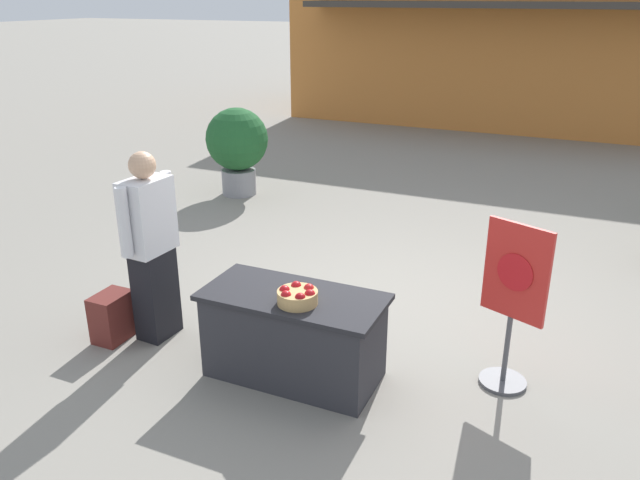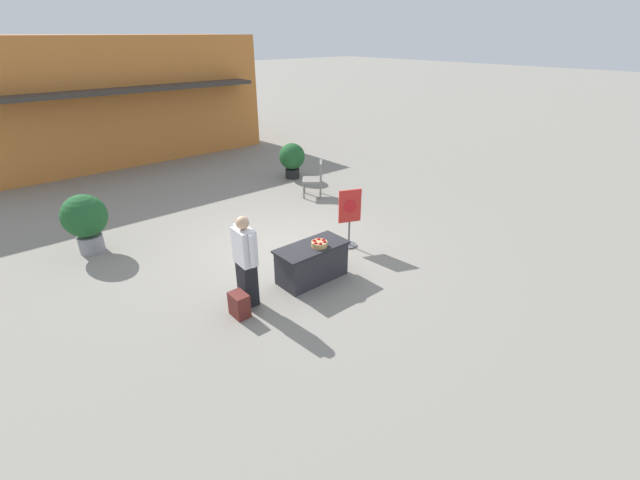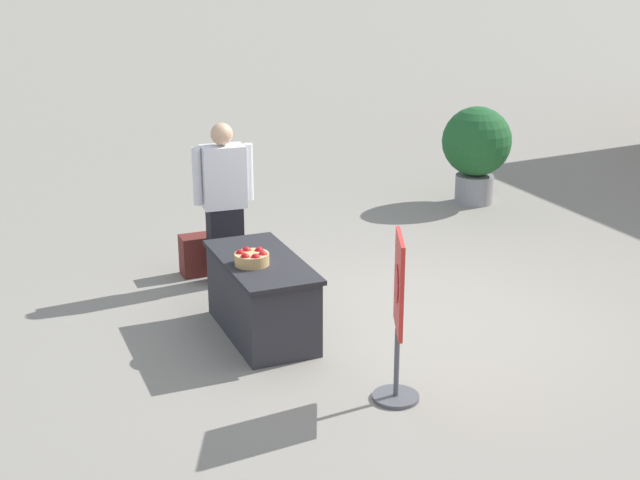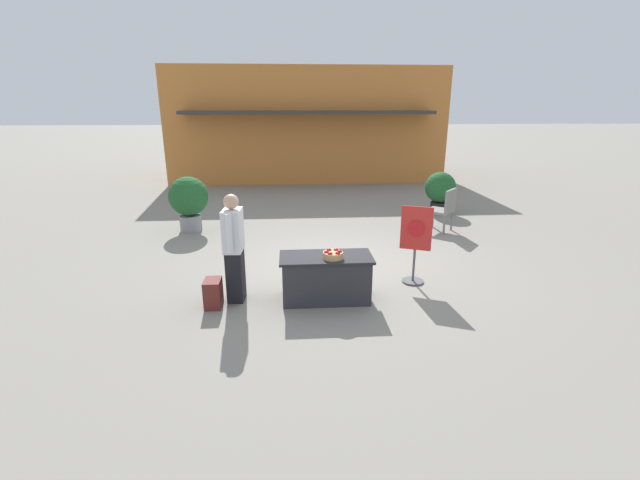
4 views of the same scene
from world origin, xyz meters
name	(u,v)px [view 3 (image 3 of 4)]	position (x,y,z in m)	size (l,w,h in m)	color
ground_plane	(410,324)	(0.00, 0.00, 0.00)	(120.00, 120.00, 0.00)	gray
display_table	(262,297)	(-0.31, -1.32, 0.35)	(1.39, 0.66, 0.70)	#2D2D33
apple_basket	(252,258)	(-0.22, -1.43, 0.76)	(0.30, 0.30, 0.13)	tan
person_visitor	(224,203)	(-1.68, -1.24, 0.83)	(0.28, 0.61, 1.64)	black
backpack	(197,255)	(-1.99, -1.45, 0.21)	(0.24, 0.34, 0.42)	maroon
poster_board	(398,316)	(1.20, -0.77, 0.68)	(0.48, 0.36, 1.30)	#4C4C51
potted_plant_near_left	(476,147)	(-3.19, 2.64, 0.76)	(0.91, 0.91, 1.28)	gray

